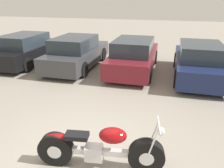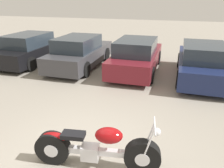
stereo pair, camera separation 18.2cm
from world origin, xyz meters
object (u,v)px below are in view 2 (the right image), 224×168
(motorcycle, at_px, (95,148))
(parked_car_black, at_px, (31,49))
(parked_car_maroon, at_px, (137,56))
(parked_car_dark_grey, at_px, (80,53))
(parked_car_navy, at_px, (202,63))

(motorcycle, height_order, parked_car_black, parked_car_black)
(parked_car_black, bearing_deg, parked_car_maroon, 0.52)
(parked_car_dark_grey, relative_size, parked_car_navy, 1.00)
(motorcycle, relative_size, parked_car_dark_grey, 0.56)
(parked_car_black, height_order, parked_car_maroon, same)
(parked_car_black, relative_size, parked_car_dark_grey, 1.00)
(parked_car_black, xyz_separation_m, parked_car_maroon, (5.37, 0.05, 0.00))
(parked_car_dark_grey, xyz_separation_m, parked_car_maroon, (2.68, 0.09, 0.00))
(motorcycle, height_order, parked_car_dark_grey, parked_car_dark_grey)
(parked_car_maroon, relative_size, parked_car_navy, 1.00)
(parked_car_black, relative_size, parked_car_maroon, 1.00)
(motorcycle, height_order, parked_car_navy, parked_car_navy)
(parked_car_dark_grey, distance_m, parked_car_maroon, 2.68)
(parked_car_maroon, bearing_deg, parked_car_navy, -4.95)
(motorcycle, bearing_deg, parked_car_dark_grey, 116.94)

